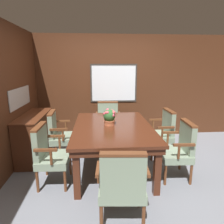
# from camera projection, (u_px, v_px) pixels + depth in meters

# --- Properties ---
(ground_plane) EXTENTS (14.00, 14.00, 0.00)m
(ground_plane) POSITION_uv_depth(u_px,v_px,m) (118.00, 172.00, 3.35)
(ground_plane) COLOR gray
(wall_back) EXTENTS (7.20, 0.08, 2.45)m
(wall_back) POSITION_uv_depth(u_px,v_px,m) (110.00, 87.00, 4.87)
(wall_back) COLOR #4C2816
(wall_back) RESTS_ON ground_plane
(dining_table) EXTENTS (1.29, 1.86, 0.76)m
(dining_table) POSITION_uv_depth(u_px,v_px,m) (113.00, 131.00, 3.39)
(dining_table) COLOR #4C2314
(dining_table) RESTS_ON ground_plane
(chair_left_near) EXTENTS (0.47, 0.58, 0.91)m
(chair_left_near) POSITION_uv_depth(u_px,v_px,m) (49.00, 153.00, 2.94)
(chair_left_near) COLOR brown
(chair_left_near) RESTS_ON ground_plane
(chair_head_far) EXTENTS (0.58, 0.47, 0.91)m
(chair_head_far) POSITION_uv_depth(u_px,v_px,m) (108.00, 120.00, 4.67)
(chair_head_far) COLOR brown
(chair_head_far) RESTS_ON ground_plane
(chair_head_near) EXTENTS (0.59, 0.48, 0.91)m
(chair_head_near) POSITION_uv_depth(u_px,v_px,m) (122.00, 184.00, 2.17)
(chair_head_near) COLOR brown
(chair_head_near) RESTS_ON ground_plane
(chair_left_far) EXTENTS (0.47, 0.58, 0.91)m
(chair_left_far) POSITION_uv_depth(u_px,v_px,m) (59.00, 133.00, 3.78)
(chair_left_far) COLOR brown
(chair_left_far) RESTS_ON ground_plane
(chair_right_near) EXTENTS (0.47, 0.58, 0.91)m
(chair_right_near) POSITION_uv_depth(u_px,v_px,m) (179.00, 148.00, 3.11)
(chair_right_near) COLOR brown
(chair_right_near) RESTS_ON ground_plane
(chair_right_far) EXTENTS (0.47, 0.58, 0.91)m
(chair_right_far) POSITION_uv_depth(u_px,v_px,m) (162.00, 131.00, 3.89)
(chair_right_far) COLOR brown
(chair_right_far) RESTS_ON ground_plane
(potted_plant) EXTENTS (0.21, 0.22, 0.28)m
(potted_plant) POSITION_uv_depth(u_px,v_px,m) (109.00, 117.00, 3.38)
(potted_plant) COLOR #B2603D
(potted_plant) RESTS_ON dining_table
(sideboard_cabinet) EXTENTS (0.44, 1.26, 0.84)m
(sideboard_cabinet) POSITION_uv_depth(u_px,v_px,m) (35.00, 136.00, 3.86)
(sideboard_cabinet) COLOR #512816
(sideboard_cabinet) RESTS_ON ground_plane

